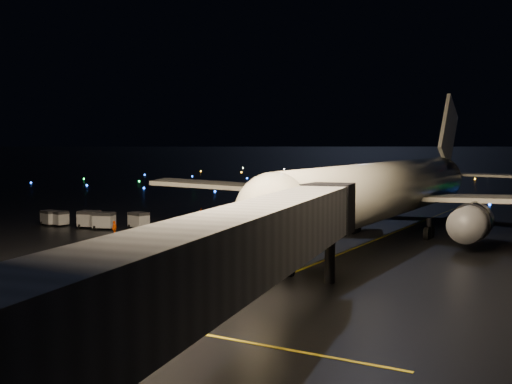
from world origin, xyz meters
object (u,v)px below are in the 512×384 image
airliner (396,158)px  belt_loader (177,251)px  baggage_cart_2 (89,219)px  baggage_cart_3 (50,218)px  baggage_cart_4 (59,218)px  crew_c (114,229)px  pushback_tug (135,298)px  baggage_cart_1 (104,221)px  baggage_cart_0 (139,220)px

airliner → belt_loader: size_ratio=7.91×
baggage_cart_2 → baggage_cart_3: size_ratio=1.12×
airliner → baggage_cart_4: bearing=-160.1°
baggage_cart_4 → belt_loader: bearing=-15.7°
crew_c → baggage_cart_3: (-12.11, 2.91, 0.04)m
belt_loader → crew_c: bearing=168.7°
airliner → belt_loader: bearing=-105.4°
belt_loader → pushback_tug: bearing=-40.9°
pushback_tug → airliner: bearing=95.9°
baggage_cart_1 → airliner: bearing=5.1°
belt_loader → baggage_cart_1: (-20.46, 14.51, -0.75)m
baggage_cart_2 → baggage_cart_0: bearing=9.0°
baggage_cart_3 → belt_loader: bearing=-11.8°
airliner → pushback_tug: bearing=-93.9°
crew_c → baggage_cart_4: baggage_cart_4 is taller
airliner → belt_loader: 28.14m
airliner → baggage_cart_3: (-35.28, -12.52, -6.80)m
baggage_cart_0 → baggage_cart_1: (-2.75, -2.35, 0.03)m
crew_c → baggage_cart_1: baggage_cart_1 is taller
pushback_tug → baggage_cart_2: bearing=148.0°
airliner → baggage_cart_0: size_ratio=26.42×
baggage_cart_0 → baggage_cart_4: bearing=-150.5°
baggage_cart_3 → baggage_cart_4: bearing=22.2°
baggage_cart_2 → baggage_cart_4: baggage_cart_2 is taller
baggage_cart_1 → crew_c: bearing=-55.1°
airliner → baggage_cart_0: airliner is taller
baggage_cart_1 → baggage_cart_2: bearing=161.6°
pushback_tug → belt_loader: 11.11m
baggage_cart_1 → baggage_cart_4: 6.26m
airliner → baggage_cart_1: bearing=-156.6°
airliner → baggage_cart_2: (-29.85, -12.02, -6.70)m
pushback_tug → baggage_cart_0: 35.03m
belt_loader → baggage_cart_3: 31.32m
pushback_tug → crew_c: bearing=144.2°
pushback_tug → baggage_cart_2: size_ratio=1.99×
baggage_cart_1 → baggage_cart_3: 7.56m
belt_loader → baggage_cart_2: belt_loader is taller
crew_c → baggage_cart_1: size_ratio=0.74×
pushback_tug → belt_loader: belt_loader is taller
belt_loader → crew_c: 19.40m
baggage_cart_0 → baggage_cart_2: (-4.87, -2.35, 0.06)m
baggage_cart_3 → baggage_cart_4: size_ratio=1.02×
airliner → baggage_cart_3: 38.05m
baggage_cart_2 → baggage_cart_3: baggage_cart_2 is taller
crew_c → baggage_cart_0: 6.04m
pushback_tug → baggage_cart_1: pushback_tug is taller
crew_c → baggage_cart_1: 5.70m
baggage_cart_4 → crew_c: bearing=-3.6°
baggage_cart_3 → baggage_cart_1: bearing=18.5°
crew_c → baggage_cart_3: bearing=-120.5°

